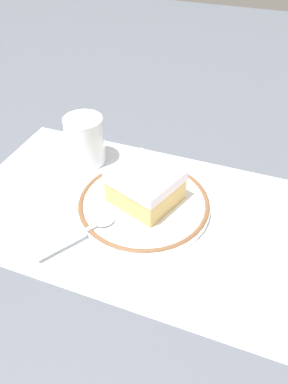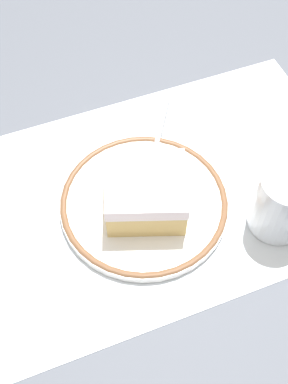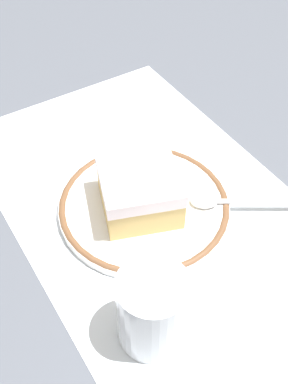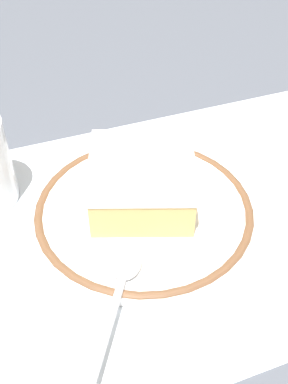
% 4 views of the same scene
% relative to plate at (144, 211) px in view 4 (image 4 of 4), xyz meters
% --- Properties ---
extents(ground_plane, '(2.40, 2.40, 0.00)m').
position_rel_plate_xyz_m(ground_plane, '(0.01, 0.01, -0.01)').
color(ground_plane, '#4C515B').
extents(placemat, '(0.54, 0.32, 0.00)m').
position_rel_plate_xyz_m(placemat, '(0.01, 0.01, -0.01)').
color(placemat, silver).
rests_on(placemat, ground_plane).
extents(plate, '(0.20, 0.20, 0.01)m').
position_rel_plate_xyz_m(plate, '(0.00, 0.00, 0.00)').
color(plate, white).
rests_on(plate, placemat).
extents(cake_slice, '(0.12, 0.11, 0.05)m').
position_rel_plate_xyz_m(cake_slice, '(-0.00, -0.01, 0.03)').
color(cake_slice, '#DBB76B').
rests_on(cake_slice, plate).
extents(spoon, '(0.08, 0.12, 0.01)m').
position_rel_plate_xyz_m(spoon, '(0.05, 0.08, 0.01)').
color(spoon, silver).
rests_on(spoon, plate).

